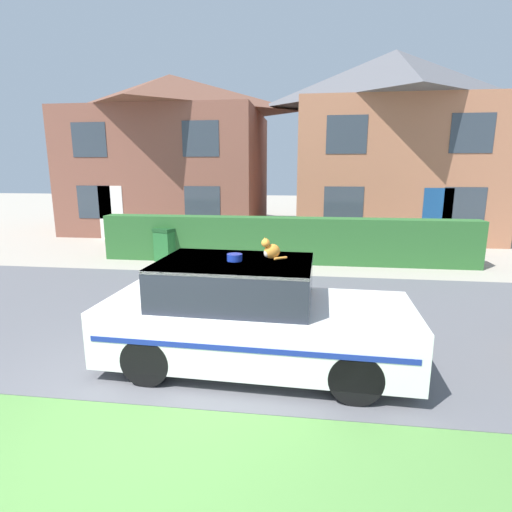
{
  "coord_description": "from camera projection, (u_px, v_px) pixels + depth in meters",
  "views": [
    {
      "loc": [
        1.77,
        -3.37,
        2.72
      ],
      "look_at": [
        0.77,
        4.26,
        1.05
      ],
      "focal_mm": 28.0,
      "sensor_mm": 36.0,
      "label": 1
    }
  ],
  "objects": [
    {
      "name": "road_strip",
      "position": [
        212.0,
        314.0,
        7.65
      ],
      "size": [
        28.0,
        6.13,
        0.01
      ],
      "primitive_type": "cube",
      "color": "#5B5B60",
      "rests_on": "ground"
    },
    {
      "name": "garden_hedge",
      "position": [
        285.0,
        240.0,
        11.83
      ],
      "size": [
        11.01,
        0.62,
        1.35
      ],
      "primitive_type": "cube",
      "color": "#2D662D",
      "rests_on": "ground"
    },
    {
      "name": "ground_plane",
      "position": [
        127.0,
        442.0,
        4.07
      ],
      "size": [
        80.0,
        80.0,
        0.0
      ],
      "primitive_type": "plane",
      "color": "#A89E8E"
    },
    {
      "name": "wheelie_bin",
      "position": [
        168.0,
        244.0,
        12.13
      ],
      "size": [
        0.84,
        0.89,
        1.01
      ],
      "rotation": [
        0.0,
        0.0,
        -0.4
      ],
      "color": "#23662D",
      "rests_on": "ground"
    },
    {
      "name": "police_car",
      "position": [
        251.0,
        317.0,
        5.5
      ],
      "size": [
        4.24,
        1.77,
        1.6
      ],
      "rotation": [
        0.0,
        0.0,
        -0.03
      ],
      "color": "black",
      "rests_on": "road_strip"
    },
    {
      "name": "lawn_verge",
      "position": [
        111.0,
        465.0,
        3.74
      ],
      "size": [
        28.0,
        1.94,
        0.01
      ],
      "primitive_type": "cube",
      "color": "#568C42",
      "rests_on": "ground"
    },
    {
      "name": "cat",
      "position": [
        271.0,
        250.0,
        5.03
      ],
      "size": [
        0.32,
        0.25,
        0.28
      ],
      "rotation": [
        0.0,
        0.0,
        3.75
      ],
      "color": "orange",
      "rests_on": "police_car"
    },
    {
      "name": "house_right",
      "position": [
        390.0,
        144.0,
        16.62
      ],
      "size": [
        7.87,
        6.49,
        7.4
      ],
      "color": "#A86B4C",
      "rests_on": "ground"
    },
    {
      "name": "house_left",
      "position": [
        173.0,
        153.0,
        18.33
      ],
      "size": [
        8.43,
        6.87,
        6.85
      ],
      "color": "brown",
      "rests_on": "ground"
    }
  ]
}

